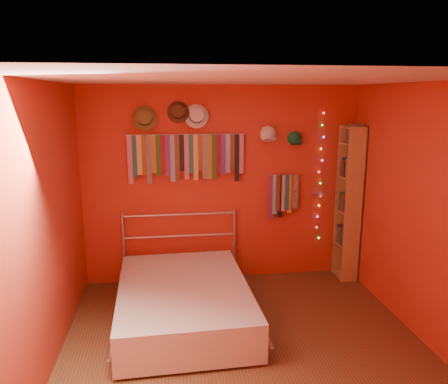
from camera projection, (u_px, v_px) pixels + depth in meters
name	position (u px, v px, depth m)	size (l,w,h in m)	color
ground	(246.00, 350.00, 4.15)	(3.50, 3.50, 0.00)	#52381C
back_wall	(222.00, 185.00, 5.57)	(3.50, 0.02, 2.50)	#A8311B
right_wall	(430.00, 217.00, 4.11)	(0.02, 3.50, 2.50)	#A8311B
left_wall	(42.00, 232.00, 3.65)	(0.02, 3.50, 2.50)	#A8311B
ceiling	(249.00, 79.00, 3.61)	(3.50, 3.50, 0.02)	white
tie_rack	(186.00, 155.00, 5.36)	(1.45, 0.03, 0.61)	silver
small_tie_rack	(283.00, 193.00, 5.64)	(0.40, 0.03, 0.59)	silver
fedora_olive	(145.00, 118.00, 5.17)	(0.30, 0.16, 0.29)	brown
fedora_brown	(178.00, 112.00, 5.21)	(0.27, 0.14, 0.26)	#4C311B
fedora_white	(196.00, 116.00, 5.24)	(0.30, 0.16, 0.29)	beige
cap_white	(268.00, 134.00, 5.45)	(0.19, 0.24, 0.19)	white
cap_green	(294.00, 138.00, 5.51)	(0.18, 0.22, 0.18)	#176B3B
fairy_lights	(320.00, 178.00, 5.68)	(0.06, 0.02, 1.68)	#FF3333
reading_lamp	(320.00, 196.00, 5.52)	(0.07, 0.32, 0.09)	silver
bookshelf	(352.00, 203.00, 5.62)	(0.25, 0.34, 2.00)	#A97B4C
bed	(184.00, 301.00, 4.66)	(1.50, 2.00, 0.96)	silver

